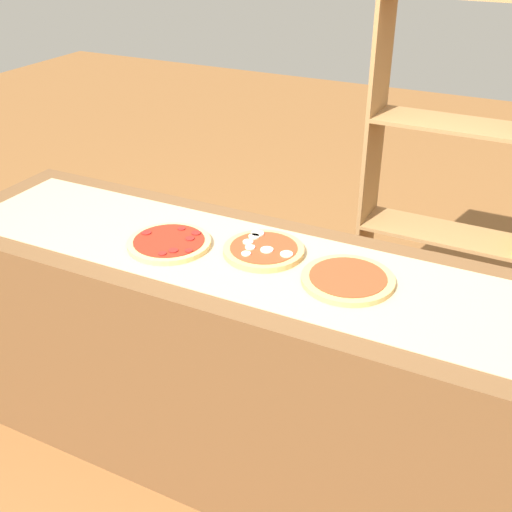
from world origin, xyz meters
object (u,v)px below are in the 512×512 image
at_px(pizza_pepperoni_0, 169,243).
at_px(pizza_plain_2, 348,279).
at_px(pizza_mozzarella_1, 264,250).
at_px(bookshelf, 482,205).

height_order(pizza_pepperoni_0, pizza_plain_2, pizza_pepperoni_0).
bearing_deg(pizza_plain_2, pizza_mozzarella_1, 171.02).
xyz_separation_m(pizza_mozzarella_1, pizza_plain_2, (0.32, -0.05, -0.00)).
bearing_deg(bookshelf, pizza_plain_2, -101.58).
bearing_deg(pizza_pepperoni_0, pizza_mozzarella_1, 17.08).
xyz_separation_m(pizza_pepperoni_0, bookshelf, (0.89, 1.26, -0.19)).
relative_size(pizza_mozzarella_1, bookshelf, 0.17).
bearing_deg(pizza_plain_2, bookshelf, 78.42).
height_order(pizza_pepperoni_0, bookshelf, bookshelf).
bearing_deg(pizza_pepperoni_0, pizza_plain_2, 4.24).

